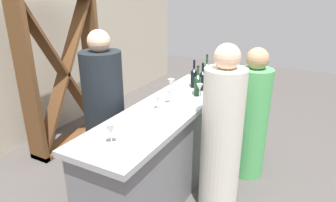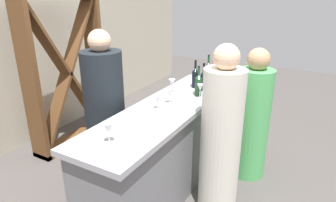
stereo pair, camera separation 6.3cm
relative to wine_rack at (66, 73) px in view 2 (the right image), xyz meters
The scene contains 17 objects.
ground_plane 1.93m from the wine_rack, 99.00° to the right, with size 12.00×12.00×0.00m, color #4C4744.
back_wall 0.74m from the wine_rack, 115.41° to the left, with size 8.00×0.10×2.80m, color #B2A893.
bar_counter 1.74m from the wine_rack, 99.00° to the right, with size 2.26×0.61×0.93m.
wine_rack is the anchor object (origin of this frame).
wine_bottle_leftmost_olive_green 1.79m from the wine_rack, 85.10° to the right, with size 0.07×0.07×0.32m.
wine_bottle_second_left_near_black 1.79m from the wine_rack, 78.92° to the right, with size 0.07×0.07×0.31m.
wine_bottle_center_near_black 1.68m from the wine_rack, 76.51° to the right, with size 0.07×0.07×0.32m.
wine_bottle_second_right_olive_green 1.81m from the wine_rack, 69.03° to the right, with size 0.07×0.07×0.34m.
wine_glass_near_left 1.83m from the wine_rack, 87.25° to the right, with size 0.07×0.07×0.15m.
wine_glass_near_center 1.99m from the wine_rack, 124.16° to the right, with size 0.08×0.08×0.16m.
wine_glass_near_right 1.65m from the wine_rack, 96.93° to the right, with size 0.08×0.08×0.15m.
wine_glass_far_left 1.81m from the wine_rack, 64.81° to the right, with size 0.07×0.07×0.15m.
wine_glass_far_center 1.65m from the wine_rack, 103.48° to the right, with size 0.06×0.06×0.14m.
wine_glass_far_right 1.51m from the wine_rack, 87.32° to the right, with size 0.07×0.07×0.16m.
person_left_guest 2.37m from the wine_rack, 79.87° to the right, with size 0.36×0.36×1.44m.
person_center_guest 2.24m from the wine_rack, 97.71° to the right, with size 0.45×0.45×1.58m.
person_right_guest 1.17m from the wine_rack, 114.79° to the right, with size 0.46×0.46×1.64m.
Camera 2 is at (-2.30, -1.30, 1.98)m, focal length 31.64 mm.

